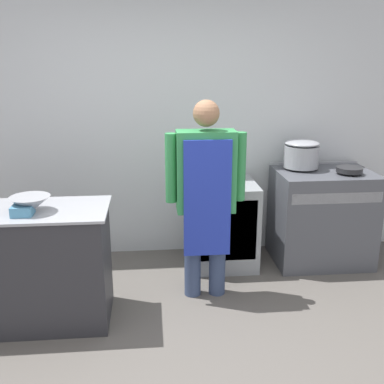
% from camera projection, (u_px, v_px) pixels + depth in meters
% --- Properties ---
extents(ground_plane, '(14.00, 14.00, 0.00)m').
position_uv_depth(ground_plane, '(191.00, 381.00, 2.85)').
color(ground_plane, '#5B5651').
extents(wall_back, '(8.00, 0.05, 2.70)m').
position_uv_depth(wall_back, '(172.00, 123.00, 4.45)').
color(wall_back, silver).
rests_on(wall_back, ground_plane).
extents(prep_counter, '(1.37, 0.61, 0.91)m').
position_uv_depth(prep_counter, '(20.00, 267.00, 3.39)').
color(prep_counter, '#2D2D33').
rests_on(prep_counter, ground_plane).
extents(stove, '(0.92, 0.67, 0.94)m').
position_uv_depth(stove, '(321.00, 217.00, 4.44)').
color(stove, '#4C4F56').
rests_on(stove, ground_plane).
extents(fridge_unit, '(0.61, 0.65, 0.83)m').
position_uv_depth(fridge_unit, '(223.00, 223.00, 4.40)').
color(fridge_unit, '#93999E').
rests_on(fridge_unit, ground_plane).
extents(person_cook, '(0.65, 0.24, 1.66)m').
position_uv_depth(person_cook, '(206.00, 189.00, 3.64)').
color(person_cook, '#38476B').
rests_on(person_cook, ground_plane).
extents(mixing_bowl, '(0.29, 0.29, 0.12)m').
position_uv_depth(mixing_bowl, '(30.00, 204.00, 3.20)').
color(mixing_bowl, '#9EA0A8').
rests_on(mixing_bowl, prep_counter).
extents(plastic_tub, '(0.14, 0.14, 0.07)m').
position_uv_depth(plastic_tub, '(23.00, 210.00, 3.14)').
color(plastic_tub, teal).
rests_on(plastic_tub, prep_counter).
extents(stock_pot, '(0.34, 0.34, 0.27)m').
position_uv_depth(stock_pot, '(301.00, 154.00, 4.36)').
color(stock_pot, '#9EA0A8').
rests_on(stock_pot, stove).
extents(saute_pan, '(0.24, 0.24, 0.05)m').
position_uv_depth(saute_pan, '(349.00, 170.00, 4.20)').
color(saute_pan, '#262628').
rests_on(saute_pan, stove).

